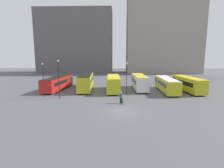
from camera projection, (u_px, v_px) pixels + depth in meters
ground_plane at (123, 112)px, 23.07m from camera, size 160.00×160.00×0.00m
building_block_left at (76, 42)px, 75.17m from camera, size 31.39×11.25×26.32m
building_block_right at (164, 21)px, 72.67m from camera, size 30.48×12.00×43.08m
bus_0 at (58, 83)px, 38.00m from camera, size 3.65×11.46×2.79m
bus_1 at (86, 81)px, 38.42m from camera, size 3.72×12.40×3.33m
bus_2 at (113, 83)px, 36.24m from camera, size 3.01×9.51×3.13m
bus_3 at (139, 82)px, 37.71m from camera, size 2.82×9.39×3.19m
bus_4 at (166, 84)px, 35.69m from camera, size 2.61×10.89×2.83m
bus_5 at (188, 84)px, 35.75m from camera, size 3.69×9.80×2.98m
traveler at (121, 96)px, 27.02m from camera, size 0.47×0.47×1.82m
suitcase at (123, 102)px, 26.70m from camera, size 0.23×0.34×0.77m
lamp_post_0 at (59, 77)px, 29.44m from camera, size 0.28×0.28×6.61m
lamp_post_1 at (127, 76)px, 32.47m from camera, size 0.28×0.28×6.08m
lamp_post_2 at (43, 77)px, 31.00m from camera, size 0.28×0.28×6.01m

